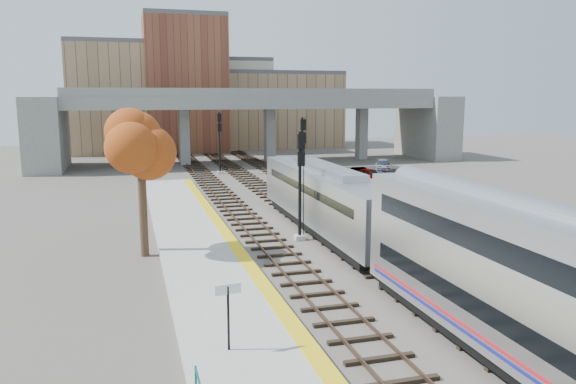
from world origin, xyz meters
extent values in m
plane|color=#47423D|center=(0.00, 0.00, 0.00)|extent=(160.00, 160.00, 0.00)
cube|color=#9E9E99|center=(-7.25, 0.00, 0.17)|extent=(4.50, 60.00, 0.35)
cube|color=yellow|center=(-5.35, 0.00, 0.35)|extent=(0.70, 60.00, 0.01)
cube|color=black|center=(-3.20, 12.50, 0.07)|extent=(2.50, 95.00, 0.14)
cube|color=brown|center=(-3.92, 12.50, 0.18)|extent=(0.07, 95.00, 0.14)
cube|color=brown|center=(-2.48, 12.50, 0.18)|extent=(0.07, 95.00, 0.14)
cube|color=black|center=(1.00, 12.50, 0.07)|extent=(2.50, 95.00, 0.14)
cube|color=brown|center=(0.28, 12.50, 0.18)|extent=(0.07, 95.00, 0.14)
cube|color=brown|center=(1.72, 12.50, 0.18)|extent=(0.07, 95.00, 0.14)
cube|color=black|center=(5.00, 12.50, 0.07)|extent=(2.50, 95.00, 0.14)
cube|color=brown|center=(4.28, 12.50, 0.18)|extent=(0.07, 95.00, 0.14)
cube|color=brown|center=(5.72, 12.50, 0.18)|extent=(0.07, 95.00, 0.14)
cube|color=slate|center=(5.00, 45.00, 7.75)|extent=(46.00, 10.00, 1.50)
cube|color=slate|center=(5.00, 40.20, 9.00)|extent=(46.00, 0.20, 1.00)
cube|color=slate|center=(5.00, 49.80, 9.00)|extent=(46.00, 0.20, 1.00)
cube|color=slate|center=(-12.00, 45.00, 3.50)|extent=(1.20, 1.60, 7.00)
cube|color=slate|center=(-4.00, 45.00, 3.50)|extent=(1.20, 1.60, 7.00)
cube|color=slate|center=(7.00, 45.00, 3.50)|extent=(1.20, 1.60, 7.00)
cube|color=slate|center=(20.00, 45.00, 3.50)|extent=(1.20, 1.60, 7.00)
cube|color=slate|center=(-20.00, 45.00, 4.25)|extent=(4.00, 12.00, 8.50)
cube|color=slate|center=(30.00, 45.00, 4.25)|extent=(4.00, 12.00, 8.50)
cube|color=#A27F5E|center=(-10.00, 65.00, 8.00)|extent=(18.00, 14.00, 16.00)
cube|color=#4C4C4F|center=(-10.00, 65.00, 16.30)|extent=(18.00, 14.00, 0.60)
cube|color=beige|center=(4.00, 70.00, 7.00)|extent=(16.00, 16.00, 14.00)
cube|color=#4C4C4F|center=(4.00, 70.00, 14.30)|extent=(16.00, 16.00, 0.60)
cube|color=brown|center=(-2.00, 62.00, 10.00)|extent=(12.00, 10.00, 20.00)
cube|color=#4C4C4F|center=(-2.00, 62.00, 20.30)|extent=(12.00, 10.00, 0.60)
cube|color=#A27F5E|center=(14.00, 68.00, 6.00)|extent=(20.00, 14.00, 12.00)
cube|color=#4C4C4F|center=(14.00, 68.00, 12.30)|extent=(20.00, 14.00, 0.60)
cube|color=black|center=(14.00, 28.00, 0.02)|extent=(14.00, 18.00, 0.04)
cube|color=#A8AAB2|center=(1.00, 6.46, 2.35)|extent=(3.00, 19.00, 3.20)
cube|color=black|center=(1.00, 15.98, 2.95)|extent=(2.20, 0.06, 1.10)
cube|color=black|center=(1.00, 6.46, 2.95)|extent=(3.02, 16.15, 0.50)
cube|color=black|center=(1.00, 6.46, 0.50)|extent=(2.70, 17.10, 0.50)
cube|color=#A8AAB2|center=(1.00, 6.46, 4.15)|extent=(1.60, 9.50, 0.40)
cube|color=#9E9E99|center=(-1.10, 5.33, 0.15)|extent=(0.60, 0.60, 0.30)
cylinder|color=black|center=(-1.10, 5.33, 3.29)|extent=(0.19, 0.19, 6.57)
cube|color=black|center=(-1.10, 5.08, 6.01)|extent=(0.42, 0.18, 0.85)
cube|color=black|center=(-1.10, 5.08, 4.98)|extent=(0.42, 0.18, 0.85)
cube|color=#9E9E99|center=(3.00, 17.99, 0.15)|extent=(0.60, 0.60, 0.30)
cylinder|color=black|center=(3.00, 17.99, 3.44)|extent=(0.20, 0.20, 6.88)
cube|color=black|center=(3.00, 17.74, 6.29)|extent=(0.44, 0.18, 0.88)
cube|color=black|center=(3.00, 17.74, 5.21)|extent=(0.44, 0.18, 0.88)
cube|color=#9E9E99|center=(-1.10, 35.49, 0.15)|extent=(0.60, 0.60, 0.30)
cylinder|color=black|center=(-1.10, 35.49, 3.41)|extent=(0.20, 0.20, 6.83)
cube|color=black|center=(-1.10, 35.24, 6.24)|extent=(0.44, 0.18, 0.88)
cube|color=black|center=(-1.10, 35.24, 5.17)|extent=(0.44, 0.18, 0.88)
cylinder|color=black|center=(-7.97, -8.98, 1.45)|extent=(0.08, 0.08, 2.20)
cube|color=white|center=(-7.97, -8.98, 2.45)|extent=(0.90, 0.19, 0.35)
cylinder|color=#382619|center=(-10.25, 4.39, 2.87)|extent=(0.44, 0.44, 5.75)
ellipsoid|color=#A64C16|center=(-10.25, 4.39, 6.16)|extent=(3.60, 3.60, 4.11)
imported|color=#99999E|center=(12.51, 25.34, 0.71)|extent=(2.57, 4.19, 1.33)
imported|color=#99999E|center=(12.33, 27.33, 0.63)|extent=(1.52, 3.68, 1.18)
imported|color=#99999E|center=(17.28, 32.23, 0.69)|extent=(3.47, 4.80, 1.29)
camera|label=1|loc=(-10.88, -26.28, 8.68)|focal=35.00mm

